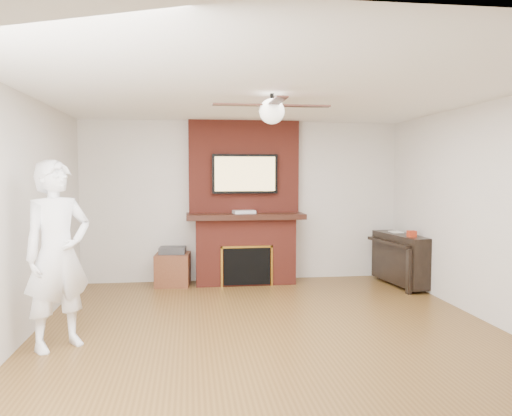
{
  "coord_description": "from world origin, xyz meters",
  "views": [
    {
      "loc": [
        -0.84,
        -5.07,
        1.69
      ],
      "look_at": [
        -0.04,
        0.9,
        1.27
      ],
      "focal_mm": 35.0,
      "sensor_mm": 36.0,
      "label": 1
    }
  ],
  "objects": [
    {
      "name": "candle_cream",
      "position": [
        0.16,
        2.39,
        0.06
      ],
      "size": [
        0.09,
        0.09,
        0.12
      ],
      "primitive_type": "cylinder",
      "color": "#FAF6C7",
      "rests_on": "ground"
    },
    {
      "name": "candle_green",
      "position": [
        0.06,
        2.29,
        0.05
      ],
      "size": [
        0.07,
        0.07,
        0.09
      ],
      "primitive_type": "cylinder",
      "color": "#3C6D2B",
      "rests_on": "ground"
    },
    {
      "name": "tv",
      "position": [
        0.0,
        2.5,
        1.68
      ],
      "size": [
        1.0,
        0.08,
        0.6
      ],
      "color": "black",
      "rests_on": "fireplace"
    },
    {
      "name": "fireplace",
      "position": [
        0.0,
        2.55,
        1.0
      ],
      "size": [
        1.78,
        0.64,
        2.5
      ],
      "color": "maroon",
      "rests_on": "ground"
    },
    {
      "name": "candle_blue",
      "position": [
        0.28,
        2.36,
        0.04
      ],
      "size": [
        0.06,
        0.06,
        0.09
      ],
      "primitive_type": "cylinder",
      "color": "#2D4488",
      "rests_on": "ground"
    },
    {
      "name": "side_table",
      "position": [
        -1.1,
        2.48,
        0.27
      ],
      "size": [
        0.54,
        0.54,
        0.58
      ],
      "rotation": [
        0.0,
        0.0,
        -0.08
      ],
      "color": "#592C19",
      "rests_on": "ground"
    },
    {
      "name": "ceiling_fan",
      "position": [
        -0.0,
        0.0,
        2.33
      ],
      "size": [
        1.21,
        1.21,
        0.31
      ],
      "color": "black",
      "rests_on": "room_shell"
    },
    {
      "name": "piano",
      "position": [
        2.31,
        2.0,
        0.42
      ],
      "size": [
        0.59,
        1.23,
        0.87
      ],
      "rotation": [
        0.0,
        0.0,
        0.14
      ],
      "color": "black",
      "rests_on": "ground"
    },
    {
      "name": "cable_box",
      "position": [
        -0.02,
        2.45,
        1.1
      ],
      "size": [
        0.36,
        0.24,
        0.05
      ],
      "primitive_type": "cube",
      "rotation": [
        0.0,
        0.0,
        0.18
      ],
      "color": "silver",
      "rests_on": "fireplace"
    },
    {
      "name": "person",
      "position": [
        -2.1,
        -0.12,
        0.91
      ],
      "size": [
        0.8,
        0.77,
        1.82
      ],
      "primitive_type": "imported",
      "rotation": [
        0.0,
        0.0,
        0.7
      ],
      "color": "white",
      "rests_on": "ground"
    },
    {
      "name": "candle_orange",
      "position": [
        -0.23,
        2.39,
        0.06
      ],
      "size": [
        0.07,
        0.07,
        0.12
      ],
      "primitive_type": "cylinder",
      "color": "#C05116",
      "rests_on": "ground"
    },
    {
      "name": "room_shell",
      "position": [
        0.0,
        0.0,
        1.25
      ],
      "size": [
        5.36,
        5.86,
        2.86
      ],
      "color": "brown",
      "rests_on": "ground"
    }
  ]
}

